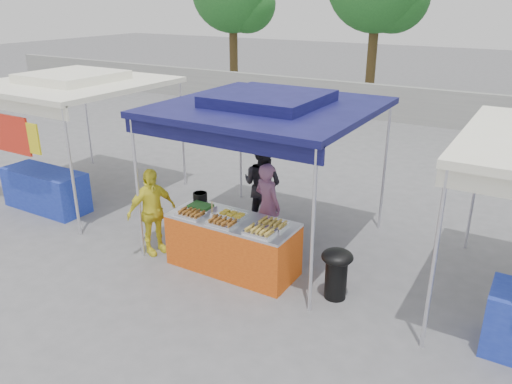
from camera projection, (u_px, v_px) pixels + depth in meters
The scene contains 20 objects.
ground_plane at pixel (237, 266), 7.89m from camera, with size 80.00×80.00×0.00m, color slate.
back_wall at pixel (417, 106), 16.47m from camera, with size 40.00×0.25×1.20m, color gray.
main_canopy at pixel (268, 106), 7.80m from camera, with size 3.20×3.20×2.57m.
neighbor_stall_left at pixel (61, 124), 9.91m from camera, with size 3.20×3.20×2.57m.
vendor_table at pixel (233, 244), 7.65m from camera, with size 2.00×0.80×0.85m.
food_tray_fl at pixel (191, 214), 7.59m from camera, with size 0.42×0.30×0.07m.
food_tray_fm at pixel (222, 222), 7.30m from camera, with size 0.42×0.30×0.07m.
food_tray_fr at pixel (260, 232), 7.02m from camera, with size 0.42×0.30×0.07m.
food_tray_bl at pixel (201, 207), 7.84m from camera, with size 0.42×0.30×0.07m.
food_tray_bm at pixel (232, 215), 7.56m from camera, with size 0.42×0.30×0.07m.
food_tray_br at pixel (273, 224), 7.25m from camera, with size 0.42×0.30×0.07m.
cooking_pot at pixel (200, 197), 8.15m from camera, with size 0.23×0.23×0.14m, color black.
skewer_cup at pixel (213, 216), 7.46m from camera, with size 0.08×0.08×0.10m, color silver.
wok_burner at pixel (337, 270), 6.91m from camera, with size 0.44×0.44×0.75m.
crate_left at pixel (245, 237), 8.50m from camera, with size 0.49×0.34×0.29m, color #172BBC.
crate_right at pixel (270, 252), 8.00m from camera, with size 0.47×0.33×0.28m, color #172BBC.
crate_stacked at pixel (271, 237), 7.90m from camera, with size 0.46×0.32×0.27m, color #172BBC.
vendor_woman at pixel (268, 206), 8.24m from camera, with size 0.54×0.36×1.49m, color #9F658B.
helper_man at pixel (262, 184), 9.03m from camera, with size 0.77×0.60×1.59m, color #232228.
customer_person at pixel (152, 212), 8.06m from camera, with size 0.85×0.36×1.46m, color #FFF438.
Camera 1 is at (3.81, -5.79, 3.96)m, focal length 35.00 mm.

